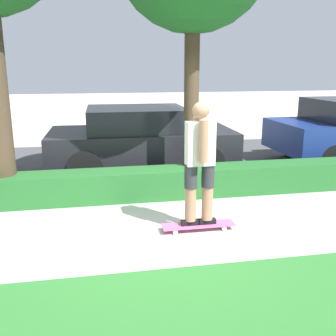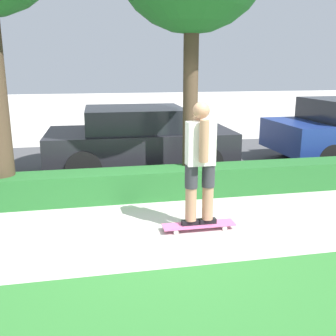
{
  "view_description": "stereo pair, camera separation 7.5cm",
  "coord_description": "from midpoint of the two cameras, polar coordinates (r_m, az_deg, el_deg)",
  "views": [
    {
      "loc": [
        -0.84,
        -5.03,
        2.28
      ],
      "look_at": [
        0.22,
        0.6,
        0.79
      ],
      "focal_mm": 42.0,
      "sensor_mm": 36.0,
      "label": 1
    },
    {
      "loc": [
        -0.91,
        -5.02,
        2.28
      ],
      "look_at": [
        0.22,
        0.6,
        0.79
      ],
      "focal_mm": 42.0,
      "sensor_mm": 36.0,
      "label": 2
    }
  ],
  "objects": [
    {
      "name": "skateboard",
      "position": [
        5.7,
        4.82,
        -8.27
      ],
      "size": [
        1.05,
        0.24,
        0.09
      ],
      "color": "#DB5B93",
      "rests_on": "ground_plane"
    },
    {
      "name": "hedge_row",
      "position": [
        6.98,
        -3.02,
        -2.28
      ],
      "size": [
        17.98,
        0.6,
        0.51
      ],
      "color": "#236028",
      "rests_on": "ground_plane"
    },
    {
      "name": "street_asphalt",
      "position": [
        9.54,
        -5.11,
        0.72
      ],
      "size": [
        17.98,
        5.0,
        0.01
      ],
      "color": "#474749",
      "rests_on": "ground_plane"
    },
    {
      "name": "skater_person",
      "position": [
        5.4,
        5.03,
        0.99
      ],
      "size": [
        0.51,
        0.45,
        1.74
      ],
      "color": "black",
      "rests_on": "skateboard"
    },
    {
      "name": "ground_plane",
      "position": [
        5.59,
        -0.74,
        -9.5
      ],
      "size": [
        60.0,
        60.0,
        0.0
      ],
      "primitive_type": "plane",
      "color": "#BCB7AD"
    },
    {
      "name": "parked_car_middle",
      "position": [
        8.61,
        -3.78,
        4.4
      ],
      "size": [
        3.99,
        2.01,
        1.43
      ],
      "rotation": [
        0.0,
        0.0,
        -0.02
      ],
      "color": "black",
      "rests_on": "ground_plane"
    }
  ]
}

